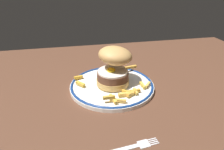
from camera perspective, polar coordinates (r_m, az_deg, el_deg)
The scene contains 5 objects.
ground_plane at distance 64.25cm, azimuth -1.05°, elevation -6.29°, with size 145.68×94.95×4.00cm, color #553423.
dinner_plate at distance 64.92cm, azimuth 0.00°, elevation -2.97°, with size 27.06×27.06×1.60cm.
burger at distance 62.45cm, azimuth 0.62°, elevation 2.80°, with size 12.05×12.13×12.40cm.
fries_pile at distance 63.65cm, azimuth 1.82°, elevation -2.16°, with size 24.00×24.03×2.30cm.
fork at distance 45.29cm, azimuth 4.99°, elevation -19.86°, with size 14.47×2.87×0.36cm.
Camera 1 is at (-9.93, -52.95, 33.01)cm, focal length 32.04 mm.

